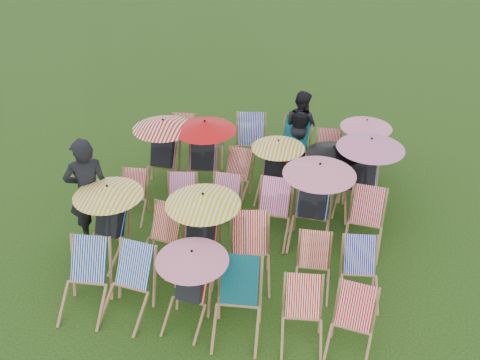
% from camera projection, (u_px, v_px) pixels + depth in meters
% --- Properties ---
extents(ground, '(100.00, 100.00, 0.00)m').
position_uv_depth(ground, '(244.00, 233.00, 9.50)').
color(ground, black).
rests_on(ground, ground).
extents(deckchair_0, '(0.73, 0.97, 1.00)m').
position_uv_depth(deckchair_0, '(84.00, 282.00, 7.72)').
color(deckchair_0, '#966A46').
rests_on(deckchair_0, ground).
extents(deckchair_1, '(0.74, 0.96, 0.98)m').
position_uv_depth(deckchair_1, '(127.00, 286.00, 7.65)').
color(deckchair_1, '#966A46').
rests_on(deckchair_1, ground).
extents(deckchair_2, '(1.01, 1.07, 1.20)m').
position_uv_depth(deckchair_2, '(188.00, 286.00, 7.44)').
color(deckchair_2, '#966A46').
rests_on(deckchair_2, ground).
extents(deckchair_3, '(0.76, 0.99, 1.02)m').
position_uv_depth(deckchair_3, '(237.00, 305.00, 7.32)').
color(deckchair_3, '#966A46').
rests_on(deckchair_3, ground).
extents(deckchair_4, '(0.68, 0.88, 0.89)m').
position_uv_depth(deckchair_4, '(303.00, 318.00, 7.20)').
color(deckchair_4, '#966A46').
rests_on(deckchair_4, ground).
extents(deckchair_5, '(0.70, 0.89, 0.90)m').
position_uv_depth(deckchair_5, '(351.00, 328.00, 7.04)').
color(deckchair_5, '#966A46').
rests_on(deckchair_5, ground).
extents(deckchair_6, '(1.11, 1.18, 1.32)m').
position_uv_depth(deckchair_6, '(106.00, 221.00, 8.63)').
color(deckchair_6, '#966A46').
rests_on(deckchair_6, ground).
extents(deckchair_7, '(0.71, 0.91, 0.91)m').
position_uv_depth(deckchair_7, '(161.00, 239.00, 8.61)').
color(deckchair_7, '#966A46').
rests_on(deckchair_7, ground).
extents(deckchair_8, '(1.17, 1.22, 1.38)m').
position_uv_depth(deckchair_8, '(200.00, 232.00, 8.32)').
color(deckchair_8, '#966A46').
rests_on(deckchair_8, ground).
extents(deckchair_9, '(0.84, 1.04, 1.00)m').
position_uv_depth(deckchair_9, '(250.00, 253.00, 8.25)').
color(deckchair_9, '#966A46').
rests_on(deckchair_9, ground).
extents(deckchair_10, '(0.59, 0.80, 0.83)m').
position_uv_depth(deckchair_10, '(313.00, 267.00, 8.11)').
color(deckchair_10, '#966A46').
rests_on(deckchair_10, ground).
extents(deckchair_11, '(0.69, 0.88, 0.87)m').
position_uv_depth(deckchair_11, '(360.00, 274.00, 7.95)').
color(deckchair_11, '#966A46').
rests_on(deckchair_11, ground).
extents(deckchair_12, '(0.60, 0.79, 0.81)m').
position_uv_depth(deckchair_12, '(132.00, 197.00, 9.74)').
color(deckchair_12, '#966A46').
rests_on(deckchair_12, ground).
extents(deckchair_13, '(0.73, 0.91, 0.89)m').
position_uv_depth(deckchair_13, '(181.00, 205.00, 9.47)').
color(deckchair_13, '#966A46').
rests_on(deckchair_13, ground).
extents(deckchair_14, '(0.62, 0.84, 0.89)m').
position_uv_depth(deckchair_14, '(223.00, 206.00, 9.41)').
color(deckchair_14, '#966A46').
rests_on(deckchair_14, ground).
extents(deckchair_15, '(0.66, 0.90, 0.96)m').
position_uv_depth(deckchair_15, '(272.00, 214.00, 9.17)').
color(deckchair_15, '#966A46').
rests_on(deckchair_15, ground).
extents(deckchair_16, '(1.22, 1.27, 1.44)m').
position_uv_depth(deckchair_16, '(313.00, 202.00, 8.98)').
color(deckchair_16, '#966A46').
rests_on(deckchair_16, ground).
extents(deckchair_17, '(0.71, 0.93, 0.96)m').
position_uv_depth(deckchair_17, '(365.00, 223.00, 8.95)').
color(deckchair_17, '#966A46').
rests_on(deckchair_17, ground).
extents(deckchair_18, '(1.19, 1.23, 1.41)m').
position_uv_depth(deckchair_18, '(161.00, 153.00, 10.45)').
color(deckchair_18, '#966A46').
rests_on(deckchair_18, ground).
extents(deckchair_19, '(1.20, 1.28, 1.42)m').
position_uv_depth(deckchair_19, '(203.00, 155.00, 10.35)').
color(deckchair_19, '#966A46').
rests_on(deckchair_19, ground).
extents(deckchair_20, '(0.70, 0.89, 0.88)m').
position_uv_depth(deckchair_20, '(235.00, 177.00, 10.27)').
color(deckchair_20, '#966A46').
rests_on(deckchair_20, ground).
extents(deckchair_21, '(1.01, 1.06, 1.19)m').
position_uv_depth(deckchair_21, '(274.00, 169.00, 10.15)').
color(deckchair_21, '#966A46').
rests_on(deckchair_21, ground).
extents(deckchair_22, '(1.01, 1.08, 1.20)m').
position_uv_depth(deckchair_22, '(328.00, 175.00, 9.94)').
color(deckchair_22, '#966A46').
rests_on(deckchair_22, ground).
extents(deckchair_23, '(1.22, 1.30, 1.44)m').
position_uv_depth(deckchair_23, '(365.00, 175.00, 9.72)').
color(deckchair_23, '#966A46').
rests_on(deckchair_23, ground).
extents(deckchair_24, '(0.63, 0.84, 0.87)m').
position_uv_depth(deckchair_24, '(181.00, 139.00, 11.60)').
color(deckchair_24, '#966A46').
rests_on(deckchair_24, ground).
extents(deckchair_25, '(0.70, 0.88, 0.86)m').
position_uv_depth(deckchair_25, '(211.00, 144.00, 11.41)').
color(deckchair_25, '#966A46').
rests_on(deckchair_25, ground).
extents(deckchair_26, '(0.83, 1.04, 1.03)m').
position_uv_depth(deckchair_26, '(251.00, 144.00, 11.24)').
color(deckchair_26, '#966A46').
rests_on(deckchair_26, ground).
extents(deckchair_27, '(0.78, 1.00, 1.01)m').
position_uv_depth(deckchair_27, '(292.00, 147.00, 11.13)').
color(deckchair_27, '#966A46').
rests_on(deckchair_27, ground).
extents(deckchair_28, '(0.60, 0.81, 0.86)m').
position_uv_depth(deckchair_28, '(327.00, 155.00, 10.99)').
color(deckchair_28, '#966A46').
rests_on(deckchair_28, ground).
extents(deckchair_29, '(1.03, 1.11, 1.22)m').
position_uv_depth(deckchair_29, '(362.00, 148.00, 10.82)').
color(deckchair_29, '#966A46').
rests_on(deckchair_29, ground).
extents(person_left, '(0.86, 0.78, 1.96)m').
position_uv_depth(person_left, '(88.00, 191.00, 8.85)').
color(person_left, black).
rests_on(person_left, ground).
extents(person_rear, '(0.96, 0.90, 1.57)m').
position_uv_depth(person_rear, '(301.00, 126.00, 11.34)').
color(person_rear, black).
rests_on(person_rear, ground).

